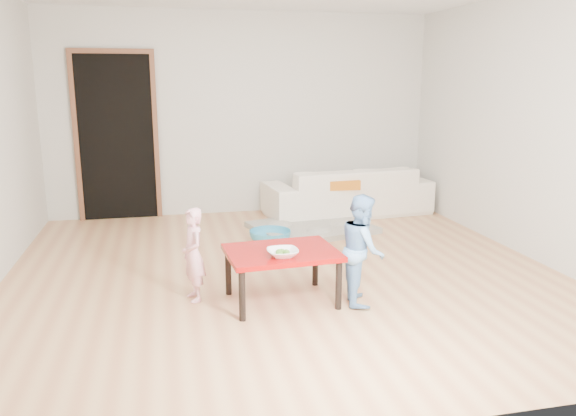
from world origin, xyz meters
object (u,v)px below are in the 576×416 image
object	(u,v)px
red_table	(282,276)
bowl	(283,253)
sofa	(347,191)
child_pink	(193,255)
basin	(270,237)
child_blue	(362,249)

from	to	relation	value
red_table	bowl	bearing A→B (deg)	-99.09
red_table	bowl	world-z (taller)	bowl
sofa	child_pink	distance (m)	3.35
child_pink	basin	bearing A→B (deg)	134.33
sofa	bowl	bearing A→B (deg)	57.11
red_table	sofa	bearing A→B (deg)	61.91
sofa	red_table	size ratio (longest dim) A/B	2.50
bowl	child_blue	size ratio (longest dim) A/B	0.27
sofa	red_table	xyz separation A→B (m)	(-1.47, -2.76, -0.10)
sofa	basin	xyz separation A→B (m)	(-1.25, -1.12, -0.24)
sofa	child_blue	xyz separation A→B (m)	(-0.85, -2.90, 0.13)
red_table	basin	distance (m)	1.66
red_table	bowl	size ratio (longest dim) A/B	3.62
red_table	bowl	xyz separation A→B (m)	(-0.03, -0.16, 0.24)
red_table	basin	size ratio (longest dim) A/B	1.90
red_table	child_pink	distance (m)	0.73
bowl	sofa	bearing A→B (deg)	62.84
sofa	child_blue	size ratio (longest dim) A/B	2.44
child_pink	basin	size ratio (longest dim) A/B	1.67
red_table	child_pink	size ratio (longest dim) A/B	1.13
red_table	child_pink	world-z (taller)	child_pink
bowl	red_table	bearing A→B (deg)	80.91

